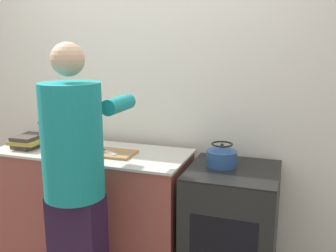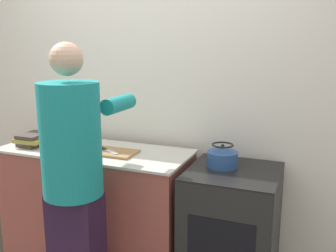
{
  "view_description": "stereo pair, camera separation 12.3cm",
  "coord_description": "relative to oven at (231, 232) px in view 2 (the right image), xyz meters",
  "views": [
    {
      "loc": [
        1.09,
        -2.07,
        1.69
      ],
      "look_at": [
        0.31,
        0.2,
        1.17
      ],
      "focal_mm": 40.0,
      "sensor_mm": 36.0,
      "label": 1
    },
    {
      "loc": [
        1.21,
        -2.03,
        1.69
      ],
      "look_at": [
        0.31,
        0.2,
        1.17
      ],
      "focal_mm": 40.0,
      "sensor_mm": 36.0,
      "label": 2
    }
  ],
  "objects": [
    {
      "name": "cutting_board",
      "position": [
        -0.89,
        -0.07,
        0.49
      ],
      "size": [
        0.39,
        0.22,
        0.02
      ],
      "color": "#A87A4C",
      "rests_on": "counter"
    },
    {
      "name": "knife",
      "position": [
        -0.91,
        -0.07,
        0.5
      ],
      "size": [
        0.21,
        0.13,
        0.01
      ],
      "rotation": [
        0.0,
        0.0,
        -0.48
      ],
      "color": "silver",
      "rests_on": "cutting_board"
    },
    {
      "name": "oven",
      "position": [
        0.0,
        0.0,
        0.0
      ],
      "size": [
        0.6,
        0.62,
        0.88
      ],
      "color": "black",
      "rests_on": "ground_plane"
    },
    {
      "name": "canister_jar",
      "position": [
        -1.57,
        0.14,
        0.56
      ],
      "size": [
        0.13,
        0.13,
        0.15
      ],
      "color": "tan",
      "rests_on": "counter"
    },
    {
      "name": "kettle",
      "position": [
        -0.09,
        0.04,
        0.51
      ],
      "size": [
        0.21,
        0.21,
        0.16
      ],
      "color": "#284C8C",
      "rests_on": "oven"
    },
    {
      "name": "book_stack",
      "position": [
        -1.55,
        -0.1,
        0.53
      ],
      "size": [
        0.23,
        0.27,
        0.1
      ],
      "color": "#423833",
      "rests_on": "counter"
    },
    {
      "name": "person",
      "position": [
        -0.84,
        -0.57,
        0.48
      ],
      "size": [
        0.4,
        0.63,
        1.71
      ],
      "color": "#2B1732",
      "rests_on": "ground_plane"
    },
    {
      "name": "counter",
      "position": [
        -1.05,
        -0.02,
        0.02
      ],
      "size": [
        1.45,
        0.59,
        0.92
      ],
      "color": "#9E4C42",
      "rests_on": "ground_plane"
    },
    {
      "name": "wall_back",
      "position": [
        -0.73,
        0.37,
        0.86
      ],
      "size": [
        8.0,
        0.05,
        2.6
      ],
      "color": "white",
      "rests_on": "ground_plane"
    },
    {
      "name": "bowl_prep",
      "position": [
        -1.28,
        0.05,
        0.51
      ],
      "size": [
        0.14,
        0.14,
        0.07
      ],
      "color": "#C6B789",
      "rests_on": "counter"
    }
  ]
}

